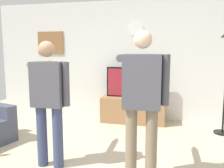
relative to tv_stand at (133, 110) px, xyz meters
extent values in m
cube|color=silver|center=(-0.22, 0.35, 1.07)|extent=(6.40, 0.10, 2.70)
cube|color=#997047|center=(0.00, 0.00, 0.00)|extent=(1.39, 0.47, 0.56)
sphere|color=black|center=(0.00, -0.25, 0.03)|extent=(0.04, 0.04, 0.04)
cube|color=black|center=(0.00, 0.05, 0.61)|extent=(1.20, 0.06, 0.66)
cube|color=maroon|center=(0.00, 0.02, 0.61)|extent=(1.14, 0.01, 0.60)
cylinder|color=white|center=(0.00, 0.29, 1.78)|extent=(0.32, 0.03, 0.32)
cube|color=olive|center=(-2.08, 0.30, 1.49)|extent=(0.66, 0.04, 0.55)
cylinder|color=black|center=(1.79, -0.34, -0.26)|extent=(0.32, 0.32, 0.03)
cylinder|color=#384266|center=(-0.94, -2.28, 0.14)|extent=(0.14, 0.14, 0.85)
cylinder|color=#384266|center=(-0.71, -2.28, 0.14)|extent=(0.14, 0.14, 0.85)
cube|color=#4C4C56|center=(-0.83, -2.28, 0.87)|extent=(0.43, 0.22, 0.60)
sphere|color=tan|center=(-0.83, -2.28, 1.33)|extent=(0.21, 0.21, 0.21)
cylinder|color=tan|center=(-1.09, -1.99, 1.12)|extent=(0.09, 0.58, 0.09)
cube|color=white|center=(-1.09, -1.67, 1.12)|extent=(0.04, 0.12, 0.04)
cylinder|color=#4C4C56|center=(-0.57, -2.28, 0.88)|extent=(0.09, 0.09, 0.58)
cylinder|color=#7A6B56|center=(0.32, -2.41, 0.18)|extent=(0.14, 0.14, 0.92)
cylinder|color=#7A6B56|center=(0.56, -2.41, 0.18)|extent=(0.14, 0.14, 0.92)
cube|color=#4C4C56|center=(0.44, -2.41, 0.96)|extent=(0.44, 0.22, 0.64)
sphere|color=beige|center=(0.44, -2.41, 1.44)|extent=(0.21, 0.21, 0.21)
cylinder|color=#4C4C56|center=(0.17, -2.12, 1.22)|extent=(0.09, 0.58, 0.09)
cube|color=white|center=(0.17, -1.80, 1.22)|extent=(0.04, 0.12, 0.04)
cylinder|color=#4C4C56|center=(0.70, -2.41, 0.98)|extent=(0.09, 0.09, 0.58)
camera|label=1|loc=(0.72, -5.18, 1.32)|focal=38.68mm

